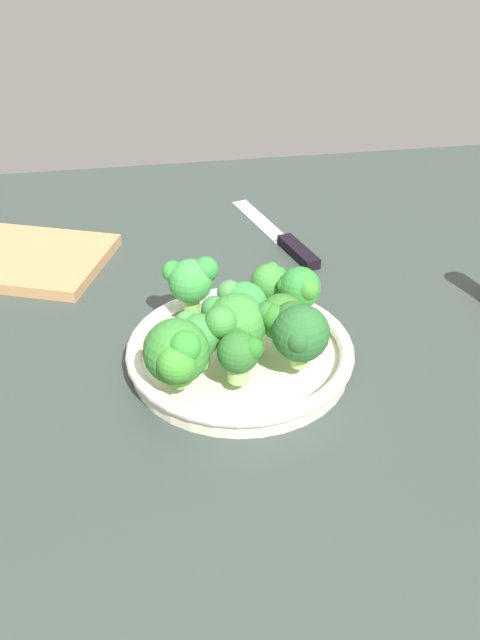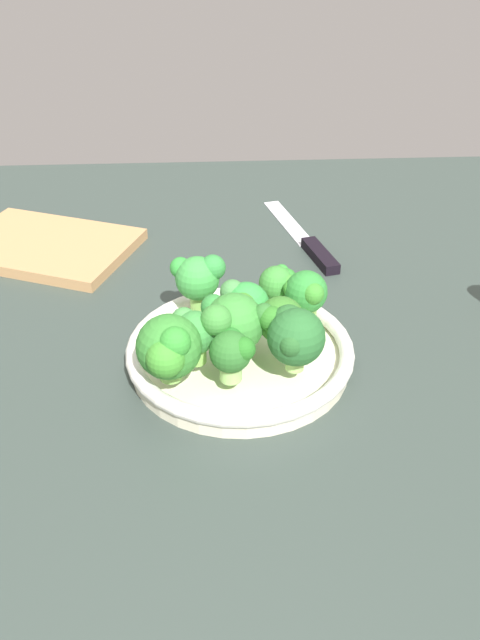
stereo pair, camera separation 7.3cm
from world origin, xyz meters
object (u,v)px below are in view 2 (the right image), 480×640
at_px(cutting_board, 46,246).
at_px(broccoli_floret_9, 192,333).
at_px(broccoli_floret_2, 198,277).
at_px(broccoli_floret_0, 278,320).
at_px(broccoli_floret_6, 279,283).
at_px(broccoli_floret_8, 229,321).
at_px(broccoli_floret_1, 169,349).
at_px(broccoli_floret_5, 232,352).
at_px(broccoli_floret_3, 295,336).
at_px(broccoli_floret_4, 306,294).
at_px(broccoli_floret_7, 244,304).
at_px(bowl, 240,353).
at_px(knife, 308,243).

bearing_deg(cutting_board, broccoli_floret_9, -55.90).
relative_size(broccoli_floret_2, broccoli_floret_9, 1.20).
relative_size(broccoli_floret_0, broccoli_floret_6, 1.23).
bearing_deg(broccoli_floret_0, broccoli_floret_8, 179.89).
bearing_deg(broccoli_floret_1, broccoli_floret_5, 0.79).
height_order(broccoli_floret_3, cutting_board, broccoli_floret_3).
xyz_separation_m(broccoli_floret_0, broccoli_floret_4, (0.04, 0.06, -0.01)).
relative_size(broccoli_floret_2, broccoli_floret_6, 1.41).
distance_m(broccoli_floret_6, broccoli_floret_7, 0.07).
bearing_deg(broccoli_floret_6, broccoli_floret_9, -133.04).
distance_m(broccoli_floret_1, broccoli_floret_8, 0.08).
distance_m(broccoli_floret_4, broccoli_floret_8, 0.11).
bearing_deg(broccoli_floret_9, bowl, 32.55).
bearing_deg(broccoli_floret_2, broccoli_floret_5, -75.88).
relative_size(bowl, broccoli_floret_8, 3.58).
height_order(broccoli_floret_8, broccoli_floret_9, broccoli_floret_8).
relative_size(broccoli_floret_4, broccoli_floret_9, 1.00).
bearing_deg(bowl, cutting_board, 132.88).
relative_size(broccoli_floret_7, broccoli_floret_9, 1.05).
bearing_deg(bowl, broccoli_floret_6, 56.50).
relative_size(broccoli_floret_4, cutting_board, 0.24).
bearing_deg(broccoli_floret_2, broccoli_floret_1, -102.44).
xyz_separation_m(broccoli_floret_3, cutting_board, (-0.33, 0.35, -0.06)).
height_order(broccoli_floret_0, broccoli_floret_7, same).
height_order(broccoli_floret_2, broccoli_floret_9, broccoli_floret_2).
relative_size(broccoli_floret_6, broccoli_floret_7, 0.82).
height_order(broccoli_floret_1, broccoli_floret_5, broccoli_floret_1).
distance_m(broccoli_floret_6, broccoli_floret_9, 0.15).
distance_m(broccoli_floret_0, broccoli_floret_2, 0.12).
xyz_separation_m(broccoli_floret_0, knife, (0.08, 0.31, -0.06)).
relative_size(broccoli_floret_5, cutting_board, 0.23).
bearing_deg(knife, broccoli_floret_7, -112.98).
height_order(broccoli_floret_0, broccoli_floret_6, broccoli_floret_0).
xyz_separation_m(broccoli_floret_4, broccoli_floret_9, (-0.13, -0.08, 0.00)).
bearing_deg(broccoli_floret_7, broccoli_floret_9, -135.98).
bearing_deg(broccoli_floret_9, broccoli_floret_6, 46.96).
height_order(broccoli_floret_1, broccoli_floret_7, broccoli_floret_1).
distance_m(broccoli_floret_4, cutting_board, 0.44).
xyz_separation_m(broccoli_floret_5, broccoli_floret_8, (-0.00, 0.05, 0.01)).
xyz_separation_m(broccoli_floret_0, broccoli_floret_9, (-0.09, -0.02, -0.00)).
bearing_deg(bowl, broccoli_floret_4, 29.77).
xyz_separation_m(broccoli_floret_7, broccoli_floret_9, (-0.06, -0.06, 0.00)).
height_order(broccoli_floret_2, broccoli_floret_3, broccoli_floret_2).
bearing_deg(broccoli_floret_7, broccoli_floret_0, -47.64).
distance_m(broccoli_floret_3, knife, 0.35).
bearing_deg(broccoli_floret_3, broccoli_floret_2, 129.66).
xyz_separation_m(broccoli_floret_7, knife, (0.11, 0.27, -0.06)).
height_order(broccoli_floret_5, knife, broccoli_floret_5).
bearing_deg(broccoli_floret_0, broccoli_floret_5, -137.51).
relative_size(bowl, broccoli_floret_1, 3.27).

